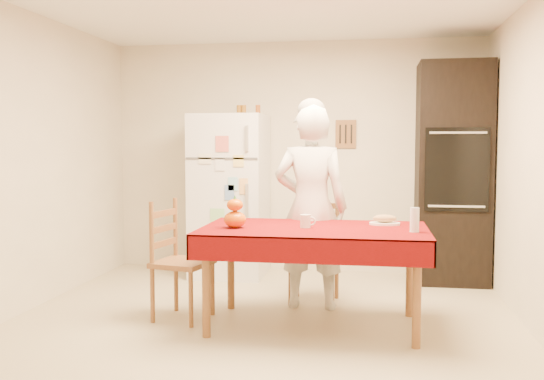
% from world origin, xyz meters
% --- Properties ---
extents(floor, '(4.50, 4.50, 0.00)m').
position_xyz_m(floor, '(0.00, 0.00, 0.00)').
color(floor, '#C1B28B').
rests_on(floor, ground).
extents(room_shell, '(4.02, 4.52, 2.51)m').
position_xyz_m(room_shell, '(0.00, 0.00, 1.62)').
color(room_shell, beige).
rests_on(room_shell, ground).
extents(refrigerator, '(0.75, 0.74, 1.70)m').
position_xyz_m(refrigerator, '(-0.65, 1.88, 0.85)').
color(refrigerator, white).
rests_on(refrigerator, floor).
extents(oven_cabinet, '(0.70, 0.62, 2.20)m').
position_xyz_m(oven_cabinet, '(1.63, 1.93, 1.10)').
color(oven_cabinet, black).
rests_on(oven_cabinet, floor).
extents(dining_table, '(1.70, 1.00, 0.76)m').
position_xyz_m(dining_table, '(0.40, 0.20, 0.69)').
color(dining_table, brown).
rests_on(dining_table, floor).
extents(chair_far, '(0.44, 0.42, 0.95)m').
position_xyz_m(chair_far, '(0.34, 0.97, 0.51)').
color(chair_far, brown).
rests_on(chair_far, floor).
extents(chair_left, '(0.48, 0.49, 0.95)m').
position_xyz_m(chair_left, '(-0.71, 0.24, 0.51)').
color(chair_left, brown).
rests_on(chair_left, floor).
extents(seated_woman, '(0.63, 0.42, 1.72)m').
position_xyz_m(seated_woman, '(0.32, 0.74, 0.86)').
color(seated_woman, silver).
rests_on(seated_woman, floor).
extents(coffee_mug, '(0.08, 0.08, 0.10)m').
position_xyz_m(coffee_mug, '(0.34, 0.18, 0.81)').
color(coffee_mug, white).
rests_on(coffee_mug, dining_table).
extents(pumpkin_lower, '(0.17, 0.17, 0.13)m').
position_xyz_m(pumpkin_lower, '(-0.19, 0.09, 0.83)').
color(pumpkin_lower, '#C64F04').
rests_on(pumpkin_lower, dining_table).
extents(pumpkin_upper, '(0.12, 0.12, 0.09)m').
position_xyz_m(pumpkin_upper, '(-0.19, 0.09, 0.94)').
color(pumpkin_upper, '#D74405').
rests_on(pumpkin_upper, pumpkin_lower).
extents(wine_glass, '(0.07, 0.07, 0.18)m').
position_xyz_m(wine_glass, '(1.14, 0.09, 0.85)').
color(wine_glass, silver).
rests_on(wine_glass, dining_table).
extents(bread_plate, '(0.24, 0.24, 0.02)m').
position_xyz_m(bread_plate, '(0.93, 0.45, 0.77)').
color(bread_plate, white).
rests_on(bread_plate, dining_table).
extents(bread_loaf, '(0.18, 0.10, 0.06)m').
position_xyz_m(bread_loaf, '(0.93, 0.45, 0.81)').
color(bread_loaf, '#987C4B').
rests_on(bread_loaf, bread_plate).
extents(spice_jar_left, '(0.05, 0.05, 0.10)m').
position_xyz_m(spice_jar_left, '(-0.56, 1.93, 1.75)').
color(spice_jar_left, brown).
rests_on(spice_jar_left, refrigerator).
extents(spice_jar_mid, '(0.05, 0.05, 0.10)m').
position_xyz_m(spice_jar_mid, '(-0.51, 1.93, 1.75)').
color(spice_jar_mid, '#8A5919').
rests_on(spice_jar_mid, refrigerator).
extents(spice_jar_right, '(0.05, 0.05, 0.10)m').
position_xyz_m(spice_jar_right, '(-0.35, 1.93, 1.75)').
color(spice_jar_right, '#944A1A').
rests_on(spice_jar_right, refrigerator).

